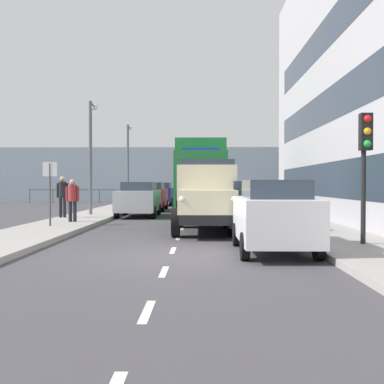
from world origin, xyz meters
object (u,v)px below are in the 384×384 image
car_red_oppositeside_1 (151,196)px  street_sign (50,182)px  lamp_post_promenade (91,146)px  pedestrian_couple_b (72,197)px  car_white_kerbside_near (274,215)px  car_black_kerbside_2 (240,200)px  lorry_cargo_green (201,175)px  lamp_post_far (128,156)px  car_navy_oppositeside_2 (161,193)px  car_teal_kerbside_1 (252,206)px  traffic_light_near (365,150)px  car_silver_oppositeside_0 (139,199)px  truck_vintage_cream (207,198)px  pedestrian_in_dark_coat (63,193)px

car_red_oppositeside_1 → street_sign: size_ratio=2.07×
lamp_post_promenade → pedestrian_couple_b: bearing=94.3°
car_white_kerbside_near → car_black_kerbside_2: bearing=-90.0°
lorry_cargo_green → car_white_kerbside_near: bearing=97.3°
lamp_post_far → street_sign: bearing=89.8°
car_red_oppositeside_1 → pedestrian_couple_b: pedestrian_couple_b is taller
car_red_oppositeside_1 → car_navy_oppositeside_2: 7.12m
car_red_oppositeside_1 → car_navy_oppositeside_2: (0.00, -7.12, -0.00)m
car_teal_kerbside_1 → traffic_light_near: 5.19m
car_teal_kerbside_1 → car_silver_oppositeside_0: bearing=-57.0°
car_black_kerbside_2 → car_white_kerbside_near: bearing=90.0°
car_white_kerbside_near → car_red_oppositeside_1: size_ratio=0.82×
car_silver_oppositeside_0 → car_red_oppositeside_1: same height
lorry_cargo_green → car_silver_oppositeside_0: bearing=22.4°
car_silver_oppositeside_0 → pedestrian_couple_b: (1.94, 5.02, 0.23)m
car_silver_oppositeside_0 → lamp_post_promenade: 3.49m
truck_vintage_cream → lamp_post_promenade: bearing=-53.0°
car_black_kerbside_2 → pedestrian_couple_b: bearing=21.5°
car_white_kerbside_near → pedestrian_in_dark_coat: (7.84, -9.54, 0.33)m
lorry_cargo_green → car_silver_oppositeside_0: lorry_cargo_green is taller
lorry_cargo_green → street_sign: lorry_cargo_green is taller
pedestrian_couple_b → street_sign: (0.27, 1.91, 0.56)m
lorry_cargo_green → lamp_post_promenade: lamp_post_promenade is taller
lamp_post_promenade → street_sign: 6.88m
lamp_post_promenade → lamp_post_far: size_ratio=0.96×
street_sign → pedestrian_couple_b: bearing=-98.0°
pedestrian_in_dark_coat → lamp_post_far: 13.40m
truck_vintage_cream → pedestrian_in_dark_coat: size_ratio=3.12×
lamp_post_far → car_white_kerbside_near: bearing=107.1°
traffic_light_near → lamp_post_promenade: (9.40, -11.50, 1.03)m
car_white_kerbside_near → street_sign: bearing=-36.9°
traffic_light_near → lamp_post_far: bearing=-67.5°
lamp_post_far → car_navy_oppositeside_2: bearing=-136.1°
lorry_cargo_green → lamp_post_promenade: bearing=16.2°
lamp_post_far → lorry_cargo_green: bearing=119.5°
car_teal_kerbside_1 → car_navy_oppositeside_2: same height
car_silver_oppositeside_0 → traffic_light_near: (-7.10, 11.79, 1.58)m
truck_vintage_cream → lorry_cargo_green: size_ratio=0.69×
car_red_oppositeside_1 → lamp_post_far: bearing=-67.0°
car_navy_oppositeside_2 → lorry_cargo_green: bearing=105.2°
lorry_cargo_green → car_black_kerbside_2: (-1.74, 3.62, -1.18)m
lamp_post_promenade → car_white_kerbside_near: bearing=120.8°
street_sign → car_teal_kerbside_1: bearing=176.2°
car_white_kerbside_near → car_black_kerbside_2: same height
lamp_post_far → street_sign: lamp_post_far is taller
car_navy_oppositeside_2 → street_sign: street_sign is taller
pedestrian_couple_b → pedestrian_in_dark_coat: pedestrian_in_dark_coat is taller
car_white_kerbside_near → car_red_oppositeside_1: (4.81, -17.64, 0.01)m
truck_vintage_cream → traffic_light_near: traffic_light_near is taller
pedestrian_couple_b → lamp_post_far: (0.20, -15.51, 2.49)m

